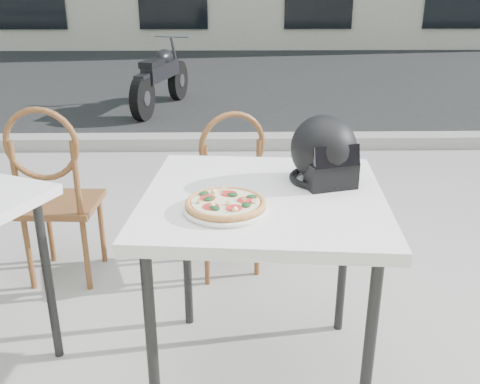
{
  "coord_description": "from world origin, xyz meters",
  "views": [
    {
      "loc": [
        -0.41,
        -2.19,
        1.57
      ],
      "look_at": [
        -0.37,
        -0.47,
        0.89
      ],
      "focal_mm": 40.0,
      "sensor_mm": 36.0,
      "label": 1
    }
  ],
  "objects_px": {
    "cafe_chair_main": "(227,185)",
    "cafe_chair_side": "(55,187)",
    "helmet": "(324,153)",
    "pizza": "(226,203)",
    "cafe_table_main": "(263,212)",
    "plate": "(226,209)",
    "motorcycle": "(161,79)"
  },
  "relations": [
    {
      "from": "cafe_chair_main",
      "to": "cafe_chair_side",
      "type": "relative_size",
      "value": 0.96
    },
    {
      "from": "helmet",
      "to": "pizza",
      "type": "bearing_deg",
      "value": -158.6
    },
    {
      "from": "cafe_table_main",
      "to": "cafe_chair_main",
      "type": "distance_m",
      "value": 0.91
    },
    {
      "from": "plate",
      "to": "cafe_chair_side",
      "type": "distance_m",
      "value": 1.35
    },
    {
      "from": "pizza",
      "to": "cafe_chair_side",
      "type": "distance_m",
      "value": 1.35
    },
    {
      "from": "plate",
      "to": "motorcycle",
      "type": "relative_size",
      "value": 0.21
    },
    {
      "from": "plate",
      "to": "cafe_chair_side",
      "type": "bearing_deg",
      "value": 133.35
    },
    {
      "from": "plate",
      "to": "helmet",
      "type": "distance_m",
      "value": 0.48
    },
    {
      "from": "pizza",
      "to": "cafe_chair_main",
      "type": "relative_size",
      "value": 0.31
    },
    {
      "from": "cafe_table_main",
      "to": "helmet",
      "type": "height_order",
      "value": "helmet"
    },
    {
      "from": "cafe_table_main",
      "to": "cafe_chair_main",
      "type": "relative_size",
      "value": 0.99
    },
    {
      "from": "cafe_table_main",
      "to": "cafe_chair_side",
      "type": "distance_m",
      "value": 1.33
    },
    {
      "from": "plate",
      "to": "motorcycle",
      "type": "xyz_separation_m",
      "value": [
        -0.86,
        5.26,
        -0.45
      ]
    },
    {
      "from": "plate",
      "to": "motorcycle",
      "type": "height_order",
      "value": "motorcycle"
    },
    {
      "from": "cafe_table_main",
      "to": "cafe_chair_main",
      "type": "height_order",
      "value": "cafe_chair_main"
    },
    {
      "from": "cafe_chair_main",
      "to": "pizza",
      "type": "bearing_deg",
      "value": 70.33
    },
    {
      "from": "helmet",
      "to": "motorcycle",
      "type": "xyz_separation_m",
      "value": [
        -1.24,
        4.98,
        -0.56
      ]
    },
    {
      "from": "helmet",
      "to": "motorcycle",
      "type": "bearing_deg",
      "value": 88.6
    },
    {
      "from": "cafe_table_main",
      "to": "pizza",
      "type": "bearing_deg",
      "value": -131.73
    },
    {
      "from": "plate",
      "to": "cafe_chair_side",
      "type": "height_order",
      "value": "cafe_chair_side"
    },
    {
      "from": "helmet",
      "to": "cafe_chair_main",
      "type": "distance_m",
      "value": 0.94
    },
    {
      "from": "cafe_table_main",
      "to": "pizza",
      "type": "xyz_separation_m",
      "value": [
        -0.14,
        -0.16,
        0.1
      ]
    },
    {
      "from": "plate",
      "to": "cafe_chair_main",
      "type": "bearing_deg",
      "value": 90.01
    },
    {
      "from": "pizza",
      "to": "cafe_chair_main",
      "type": "height_order",
      "value": "cafe_chair_main"
    },
    {
      "from": "cafe_chair_main",
      "to": "cafe_chair_side",
      "type": "distance_m",
      "value": 0.91
    },
    {
      "from": "pizza",
      "to": "cafe_table_main",
      "type": "bearing_deg",
      "value": 48.27
    },
    {
      "from": "cafe_chair_main",
      "to": "motorcycle",
      "type": "xyz_separation_m",
      "value": [
        -0.86,
        4.23,
        -0.14
      ]
    },
    {
      "from": "plate",
      "to": "helmet",
      "type": "xyz_separation_m",
      "value": [
        0.38,
        0.28,
        0.11
      ]
    },
    {
      "from": "helmet",
      "to": "cafe_chair_main",
      "type": "relative_size",
      "value": 0.34
    },
    {
      "from": "cafe_table_main",
      "to": "cafe_chair_side",
      "type": "xyz_separation_m",
      "value": [
        -1.05,
        0.8,
        -0.2
      ]
    },
    {
      "from": "pizza",
      "to": "plate",
      "type": "bearing_deg",
      "value": -111.74
    },
    {
      "from": "cafe_table_main",
      "to": "helmet",
      "type": "distance_m",
      "value": 0.33
    }
  ]
}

